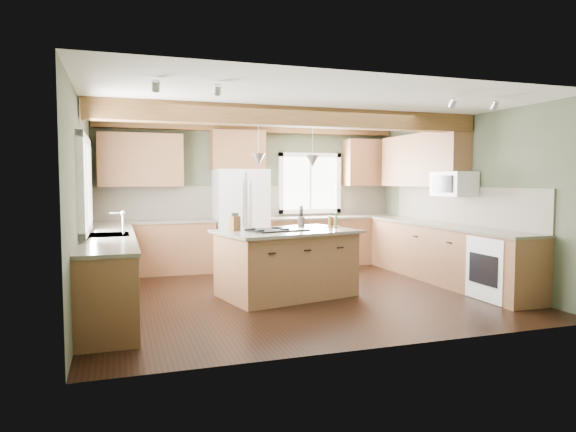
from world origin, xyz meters
name	(u,v)px	position (x,y,z in m)	size (l,w,h in m)	color
floor	(296,293)	(0.00, 0.00, 0.00)	(5.60, 5.60, 0.00)	black
ceiling	(296,109)	(0.00, 0.00, 2.60)	(5.60, 5.60, 0.00)	silver
wall_back	(252,197)	(0.00, 2.50, 1.30)	(5.60, 5.60, 0.00)	#404632
wall_left	(82,205)	(-2.80, 0.00, 1.30)	(5.00, 5.00, 0.00)	#404632
wall_right	(463,200)	(2.80, 0.00, 1.30)	(5.00, 5.00, 0.00)	#404632
ceiling_beam	(298,117)	(0.00, -0.10, 2.47)	(5.55, 0.26, 0.26)	#4E3116
soffit_trim	(253,129)	(0.00, 2.40, 2.54)	(5.55, 0.20, 0.10)	#4E3116
backsplash_back	(252,202)	(0.00, 2.48, 1.21)	(5.58, 0.03, 0.58)	brown
backsplash_right	(460,205)	(2.78, 0.05, 1.21)	(0.03, 3.70, 0.58)	brown
base_cab_back_left	(155,248)	(-1.79, 2.20, 0.44)	(2.02, 0.60, 0.88)	brown
counter_back_left	(154,222)	(-1.79, 2.20, 0.90)	(2.06, 0.64, 0.04)	#4D4538
base_cab_back_right	(331,241)	(1.49, 2.20, 0.44)	(2.62, 0.60, 0.88)	brown
counter_back_right	(331,217)	(1.49, 2.20, 0.90)	(2.66, 0.64, 0.04)	#4D4538
base_cab_left	(109,272)	(-2.50, 0.05, 0.44)	(0.60, 3.70, 0.88)	brown
counter_left	(108,236)	(-2.50, 0.05, 0.90)	(0.64, 3.74, 0.04)	#4D4538
base_cab_right	(444,254)	(2.50, 0.05, 0.44)	(0.60, 3.70, 0.88)	brown
counter_right	(445,225)	(2.50, 0.05, 0.90)	(0.64, 3.74, 0.04)	#4D4538
upper_cab_back_left	(141,160)	(-1.99, 2.33, 1.95)	(1.40, 0.35, 0.90)	brown
upper_cab_over_fridge	(238,150)	(-0.30, 2.33, 2.15)	(0.96, 0.35, 0.70)	brown
upper_cab_right	(422,160)	(2.62, 0.90, 1.95)	(0.35, 2.20, 0.90)	brown
upper_cab_back_corner	(367,163)	(2.30, 2.33, 1.95)	(0.90, 0.35, 0.90)	brown
window_left	(83,185)	(-2.78, 0.05, 1.55)	(0.04, 1.60, 1.05)	white
window_back	(310,183)	(1.15, 2.48, 1.55)	(1.10, 0.04, 1.00)	white
sink	(108,236)	(-2.50, 0.05, 0.91)	(0.50, 0.65, 0.03)	#262628
faucet	(123,224)	(-2.32, 0.05, 1.05)	(0.02, 0.02, 0.28)	#B2B2B7
dishwasher	(109,294)	(-2.49, -1.25, 0.43)	(0.60, 0.60, 0.84)	white
oven	(502,268)	(2.49, -1.25, 0.43)	(0.60, 0.72, 0.84)	white
microwave	(454,184)	(2.58, -0.05, 1.55)	(0.40, 0.70, 0.38)	white
pendant_left	(258,160)	(-0.59, -0.19, 1.88)	(0.18, 0.18, 0.16)	#B2B2B7
pendant_right	(313,161)	(0.25, 0.00, 1.88)	(0.18, 0.18, 0.16)	#B2B2B7
refrigerator	(241,220)	(-0.30, 2.12, 0.90)	(0.90, 0.74, 1.80)	white
island	(286,264)	(-0.17, -0.10, 0.44)	(1.73, 1.06, 0.88)	brown
island_top	(286,231)	(-0.17, -0.10, 0.90)	(1.84, 1.17, 0.04)	#4D4538
cooktop	(277,230)	(-0.31, -0.13, 0.93)	(0.75, 0.50, 0.02)	black
knife_block	(235,224)	(-0.87, 0.00, 1.02)	(0.12, 0.09, 0.20)	#58371A
utensil_crock	(301,222)	(0.21, 0.36, 0.99)	(0.11, 0.11, 0.14)	#483E39
bottle_tray	(333,220)	(0.62, 0.11, 1.02)	(0.22, 0.22, 0.20)	brown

